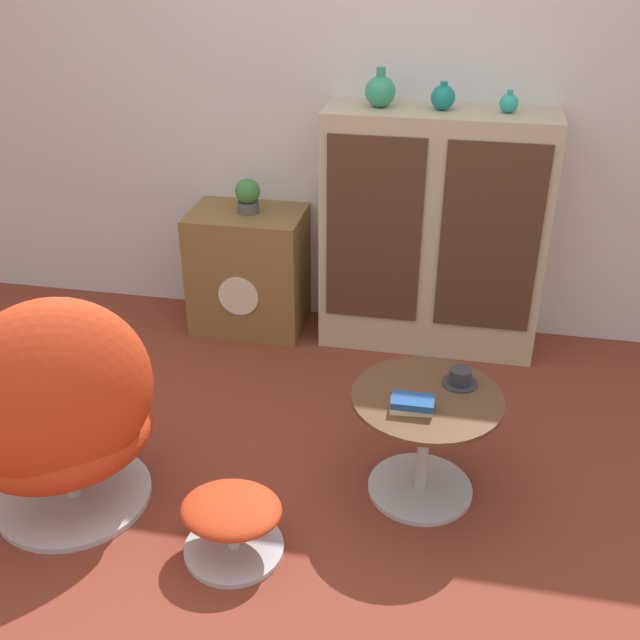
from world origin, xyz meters
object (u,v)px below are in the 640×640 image
(coffee_table, at_px, (424,434))
(tv_console, at_px, (249,270))
(book_stack, at_px, (412,404))
(potted_plant, at_px, (248,195))
(vase_inner_right, at_px, (509,103))
(vase_leftmost, at_px, (380,91))
(teacup, at_px, (460,378))
(sideboard, at_px, (432,233))
(ottoman, at_px, (232,518))
(vase_inner_left, at_px, (443,97))
(egg_chair, at_px, (60,417))

(coffee_table, bearing_deg, tv_console, 130.91)
(coffee_table, xyz_separation_m, book_stack, (-0.05, -0.10, 0.20))
(tv_console, distance_m, book_stack, 1.59)
(potted_plant, bearing_deg, book_stack, -53.08)
(book_stack, bearing_deg, vase_inner_right, 78.16)
(vase_leftmost, height_order, teacup, vase_leftmost)
(coffee_table, bearing_deg, book_stack, -116.84)
(vase_inner_right, bearing_deg, sideboard, -179.24)
(potted_plant, bearing_deg, ottoman, -76.76)
(tv_console, height_order, vase_inner_left, vase_inner_left)
(vase_inner_right, relative_size, book_stack, 0.63)
(coffee_table, relative_size, vase_leftmost, 3.13)
(vase_leftmost, xyz_separation_m, vase_inner_left, (0.28, -0.00, -0.02))
(tv_console, bearing_deg, teacup, -43.42)
(book_stack, bearing_deg, vase_leftmost, 103.35)
(vase_inner_left, height_order, teacup, vase_inner_left)
(sideboard, bearing_deg, vase_leftmost, 179.22)
(ottoman, bearing_deg, coffee_table, 35.59)
(coffee_table, relative_size, teacup, 4.20)
(potted_plant, xyz_separation_m, book_stack, (0.95, -1.26, -0.27))
(coffee_table, distance_m, vase_inner_right, 1.55)
(vase_leftmost, distance_m, potted_plant, 0.83)
(egg_chair, bearing_deg, sideboard, 52.22)
(tv_console, distance_m, potted_plant, 0.41)
(teacup, bearing_deg, vase_leftmost, 113.20)
(tv_console, distance_m, teacup, 1.55)
(sideboard, relative_size, book_stack, 7.62)
(ottoman, distance_m, coffee_table, 0.77)
(sideboard, relative_size, teacup, 9.04)
(coffee_table, bearing_deg, vase_inner_left, 93.36)
(sideboard, height_order, egg_chair, sideboard)
(vase_inner_left, bearing_deg, ottoman, -108.60)
(vase_leftmost, distance_m, vase_inner_right, 0.58)
(sideboard, relative_size, vase_leftmost, 6.73)
(vase_leftmost, relative_size, vase_inner_left, 1.42)
(vase_inner_left, xyz_separation_m, vase_inner_right, (0.29, 0.00, -0.01))
(vase_inner_right, distance_m, teacup, 1.34)
(sideboard, distance_m, ottoman, 1.78)
(tv_console, height_order, book_stack, tv_console)
(vase_inner_left, distance_m, teacup, 1.35)
(vase_inner_right, xyz_separation_m, book_stack, (-0.27, -1.29, -0.77))
(tv_console, relative_size, ottoman, 1.83)
(potted_plant, xyz_separation_m, teacup, (1.11, -1.06, -0.27))
(tv_console, distance_m, vase_inner_left, 1.32)
(tv_console, height_order, potted_plant, potted_plant)
(coffee_table, xyz_separation_m, teacup, (0.11, 0.10, 0.20))
(sideboard, height_order, teacup, sideboard)
(coffee_table, distance_m, potted_plant, 1.60)
(teacup, bearing_deg, sideboard, 99.49)
(ottoman, height_order, teacup, teacup)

